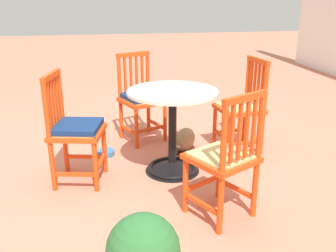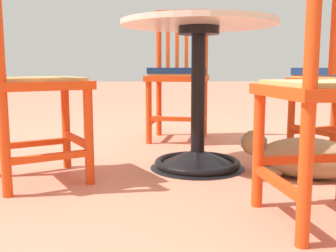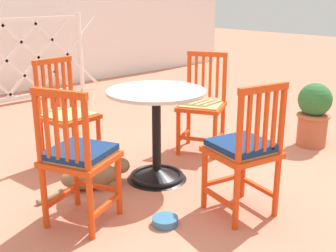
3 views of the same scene
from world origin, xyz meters
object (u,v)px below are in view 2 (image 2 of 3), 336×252
Objects in this scene: tabby_cat at (300,157)px; pet_water_bowl at (254,141)px; cafe_table at (198,112)px; orange_chair_at_corner at (30,84)px; orange_chair_facing_out at (179,76)px.

tabby_cat is 4.31× the size of pet_water_bowl.
cafe_table is 0.83× the size of orange_chair_at_corner.
tabby_cat is (-1.21, -0.01, -0.34)m from orange_chair_at_corner.
cafe_table is 0.83× the size of orange_chair_facing_out.
cafe_table is at bearing -164.43° from orange_chair_at_corner.
orange_chair_facing_out is at bearing -86.94° from cafe_table.
orange_chair_at_corner reaches higher than pet_water_bowl.
orange_chair_at_corner is 1.24× the size of tabby_cat.
orange_chair_facing_out is 1.24× the size of tabby_cat.
orange_chair_at_corner reaches higher than cafe_table.
cafe_table is 0.82m from orange_chair_facing_out.
orange_chair_facing_out reaches higher than pet_water_bowl.
tabby_cat is at bearing 90.82° from pet_water_bowl.
cafe_table is 0.77m from pet_water_bowl.
pet_water_bowl is at bearing -146.78° from orange_chair_at_corner.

